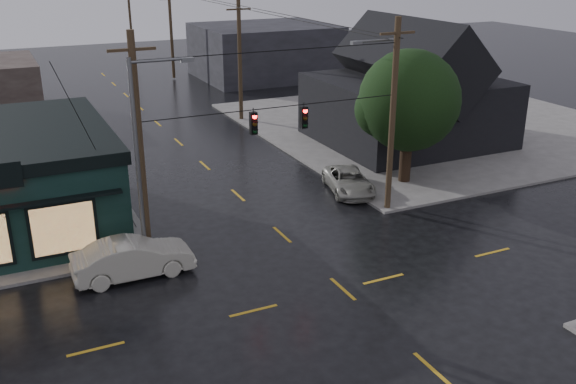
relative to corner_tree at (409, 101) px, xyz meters
name	(u,v)px	position (x,y,z in m)	size (l,w,h in m)	color
ground_plane	(343,289)	(-9.82, -9.69, -5.02)	(160.00, 160.00, 0.00)	black
sidewalk_ne	(435,124)	(10.18, 10.31, -4.94)	(28.00, 28.00, 0.15)	#625F5B
ne_building	(409,81)	(5.18, 7.31, -0.55)	(12.60, 11.60, 8.75)	black
corner_tree	(409,101)	(0.00, 0.00, 0.00)	(5.90, 5.90, 7.85)	black
utility_pole_nw	(149,256)	(-16.32, -3.19, -5.02)	(2.00, 0.32, 10.15)	#342717
utility_pole_ne	(387,210)	(-3.32, -3.19, -5.02)	(2.00, 0.32, 10.15)	#342717
utility_pole_far_a	(241,120)	(-3.32, 18.31, -5.02)	(2.00, 0.32, 9.65)	#342717
utility_pole_far_b	(174,79)	(-3.32, 38.31, -5.02)	(2.00, 0.32, 9.15)	#342717
utility_pole_far_c	(133,54)	(-3.32, 58.31, -5.02)	(2.00, 0.32, 9.15)	#342717
span_signal_assembly	(279,120)	(-9.72, -3.19, 0.68)	(13.00, 0.48, 1.23)	black
streetlight_nw	(146,263)	(-16.62, -3.89, -5.02)	(5.40, 0.30, 9.15)	slate
streetlight_ne	(388,204)	(-2.82, -2.49, -5.02)	(5.40, 0.30, 9.15)	slate
bg_building_east	(265,51)	(6.18, 35.31, -2.22)	(14.00, 12.00, 5.60)	black
sedan_cream	(133,258)	(-17.36, -4.84, -4.18)	(1.78, 5.10, 1.68)	#B6B3A0
suv_silver	(349,181)	(-3.82, 0.10, -4.36)	(2.19, 4.75, 1.32)	gray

